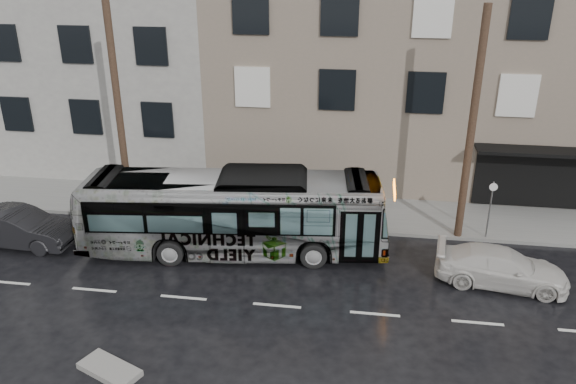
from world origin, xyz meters
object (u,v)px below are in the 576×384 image
at_px(utility_pole_front, 472,128).
at_px(dark_sedan, 18,228).
at_px(sign_post, 490,210).
at_px(bus, 233,213).
at_px(utility_pole_rear, 119,114).
at_px(white_sedan, 501,267).

relative_size(utility_pole_front, dark_sedan, 1.99).
bearing_deg(sign_post, bus, -166.64).
distance_m(utility_pole_front, bus, 9.55).
xyz_separation_m(utility_pole_rear, white_sedan, (15.01, -3.30, -4.00)).
height_order(utility_pole_rear, white_sedan, utility_pole_rear).
xyz_separation_m(utility_pole_rear, sign_post, (15.10, 0.00, -3.30)).
bearing_deg(bus, utility_pole_rear, 59.58).
bearing_deg(utility_pole_rear, utility_pole_front, 0.00).
bearing_deg(utility_pole_rear, white_sedan, -12.42).
height_order(utility_pole_front, bus, utility_pole_front).
distance_m(bus, dark_sedan, 8.63).
distance_m(utility_pole_rear, sign_post, 15.46).
height_order(utility_pole_front, utility_pole_rear, same).
height_order(sign_post, bus, bus).
relative_size(sign_post, dark_sedan, 0.53).
bearing_deg(dark_sedan, bus, -82.76).
height_order(bus, white_sedan, bus).
height_order(utility_pole_rear, bus, utility_pole_rear).
bearing_deg(utility_pole_rear, dark_sedan, -136.71).
bearing_deg(bus, sign_post, -83.08).
bearing_deg(bus, utility_pole_front, -81.47).
bearing_deg(sign_post, white_sedan, -91.59).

